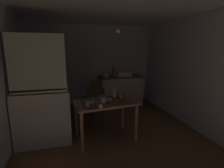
{
  "coord_description": "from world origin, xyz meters",
  "views": [
    {
      "loc": [
        -0.81,
        -3.21,
        1.74
      ],
      "look_at": [
        0.09,
        0.24,
        1.0
      ],
      "focal_mm": 27.03,
      "sensor_mm": 36.0,
      "label": 1
    }
  ],
  "objects_px": {
    "hutch_cabinet": "(42,94)",
    "serving_bowl_wide": "(109,99)",
    "dining_table": "(105,107)",
    "hand_pump": "(113,71)",
    "chair_by_counter": "(94,96)",
    "sink_basin": "(124,74)",
    "mug_dark": "(103,100)",
    "chair_far_side": "(96,106)",
    "mixing_bowl_counter": "(106,76)",
    "glass_bottle": "(114,92)"
  },
  "relations": [
    {
      "from": "mixing_bowl_counter",
      "to": "sink_basin",
      "type": "bearing_deg",
      "value": 5.01
    },
    {
      "from": "hutch_cabinet",
      "to": "serving_bowl_wide",
      "type": "height_order",
      "value": "hutch_cabinet"
    },
    {
      "from": "serving_bowl_wide",
      "to": "mug_dark",
      "type": "bearing_deg",
      "value": -142.85
    },
    {
      "from": "chair_far_side",
      "to": "serving_bowl_wide",
      "type": "distance_m",
      "value": 0.63
    },
    {
      "from": "hand_pump",
      "to": "mixing_bowl_counter",
      "type": "bearing_deg",
      "value": -158.63
    },
    {
      "from": "dining_table",
      "to": "hand_pump",
      "type": "bearing_deg",
      "value": 70.9
    },
    {
      "from": "chair_far_side",
      "to": "hutch_cabinet",
      "type": "bearing_deg",
      "value": -159.68
    },
    {
      "from": "chair_by_counter",
      "to": "serving_bowl_wide",
      "type": "xyz_separation_m",
      "value": [
        0.09,
        -1.34,
        0.29
      ]
    },
    {
      "from": "serving_bowl_wide",
      "to": "glass_bottle",
      "type": "bearing_deg",
      "value": 52.49
    },
    {
      "from": "chair_far_side",
      "to": "mug_dark",
      "type": "relative_size",
      "value": 10.32
    },
    {
      "from": "serving_bowl_wide",
      "to": "mug_dark",
      "type": "height_order",
      "value": "mug_dark"
    },
    {
      "from": "chair_far_side",
      "to": "dining_table",
      "type": "bearing_deg",
      "value": -82.51
    },
    {
      "from": "hutch_cabinet",
      "to": "sink_basin",
      "type": "xyz_separation_m",
      "value": [
        2.16,
        1.78,
        0.05
      ]
    },
    {
      "from": "serving_bowl_wide",
      "to": "chair_far_side",
      "type": "bearing_deg",
      "value": 106.78
    },
    {
      "from": "hand_pump",
      "to": "sink_basin",
      "type": "bearing_deg",
      "value": -7.86
    },
    {
      "from": "sink_basin",
      "to": "chair_far_side",
      "type": "bearing_deg",
      "value": -128.58
    },
    {
      "from": "mixing_bowl_counter",
      "to": "hutch_cabinet",
      "type": "bearing_deg",
      "value": -132.69
    },
    {
      "from": "sink_basin",
      "to": "serving_bowl_wide",
      "type": "height_order",
      "value": "sink_basin"
    },
    {
      "from": "sink_basin",
      "to": "glass_bottle",
      "type": "bearing_deg",
      "value": -114.39
    },
    {
      "from": "serving_bowl_wide",
      "to": "chair_by_counter",
      "type": "bearing_deg",
      "value": 93.75
    },
    {
      "from": "dining_table",
      "to": "chair_by_counter",
      "type": "height_order",
      "value": "chair_by_counter"
    },
    {
      "from": "dining_table",
      "to": "glass_bottle",
      "type": "xyz_separation_m",
      "value": [
        0.26,
        0.28,
        0.21
      ]
    },
    {
      "from": "hutch_cabinet",
      "to": "serving_bowl_wide",
      "type": "relative_size",
      "value": 16.73
    },
    {
      "from": "sink_basin",
      "to": "mug_dark",
      "type": "distance_m",
      "value": 2.29
    },
    {
      "from": "mixing_bowl_counter",
      "to": "glass_bottle",
      "type": "distance_m",
      "value": 1.66
    },
    {
      "from": "hutch_cabinet",
      "to": "dining_table",
      "type": "xyz_separation_m",
      "value": [
        1.14,
        -0.2,
        -0.27
      ]
    },
    {
      "from": "hutch_cabinet",
      "to": "chair_by_counter",
      "type": "height_order",
      "value": "hutch_cabinet"
    },
    {
      "from": "hand_pump",
      "to": "chair_far_side",
      "type": "height_order",
      "value": "hand_pump"
    },
    {
      "from": "sink_basin",
      "to": "mug_dark",
      "type": "relative_size",
      "value": 4.9
    },
    {
      "from": "sink_basin",
      "to": "chair_by_counter",
      "type": "distance_m",
      "value": 1.28
    },
    {
      "from": "sink_basin",
      "to": "hand_pump",
      "type": "relative_size",
      "value": 1.13
    },
    {
      "from": "mixing_bowl_counter",
      "to": "glass_bottle",
      "type": "xyz_separation_m",
      "value": [
        -0.2,
        -1.64,
        -0.08
      ]
    },
    {
      "from": "dining_table",
      "to": "chair_far_side",
      "type": "height_order",
      "value": "chair_far_side"
    },
    {
      "from": "dining_table",
      "to": "glass_bottle",
      "type": "relative_size",
      "value": 4.68
    },
    {
      "from": "hand_pump",
      "to": "serving_bowl_wide",
      "type": "height_order",
      "value": "hand_pump"
    },
    {
      "from": "chair_by_counter",
      "to": "mixing_bowl_counter",
      "type": "bearing_deg",
      "value": 49.12
    },
    {
      "from": "mixing_bowl_counter",
      "to": "glass_bottle",
      "type": "relative_size",
      "value": 0.87
    },
    {
      "from": "hutch_cabinet",
      "to": "chair_by_counter",
      "type": "relative_size",
      "value": 2.15
    },
    {
      "from": "sink_basin",
      "to": "hutch_cabinet",
      "type": "bearing_deg",
      "value": -140.61
    },
    {
      "from": "hand_pump",
      "to": "mixing_bowl_counter",
      "type": "height_order",
      "value": "hand_pump"
    },
    {
      "from": "sink_basin",
      "to": "mixing_bowl_counter",
      "type": "relative_size",
      "value": 1.93
    },
    {
      "from": "hutch_cabinet",
      "to": "serving_bowl_wide",
      "type": "distance_m",
      "value": 1.24
    },
    {
      "from": "glass_bottle",
      "to": "mixing_bowl_counter",
      "type": "bearing_deg",
      "value": 83.14
    },
    {
      "from": "chair_by_counter",
      "to": "glass_bottle",
      "type": "xyz_separation_m",
      "value": [
        0.26,
        -1.11,
        0.38
      ]
    },
    {
      "from": "chair_by_counter",
      "to": "glass_bottle",
      "type": "height_order",
      "value": "glass_bottle"
    },
    {
      "from": "hutch_cabinet",
      "to": "dining_table",
      "type": "height_order",
      "value": "hutch_cabinet"
    },
    {
      "from": "sink_basin",
      "to": "hand_pump",
      "type": "height_order",
      "value": "hand_pump"
    },
    {
      "from": "mug_dark",
      "to": "sink_basin",
      "type": "bearing_deg",
      "value": 62.04
    },
    {
      "from": "sink_basin",
      "to": "serving_bowl_wide",
      "type": "distance_m",
      "value": 2.15
    },
    {
      "from": "hand_pump",
      "to": "chair_by_counter",
      "type": "height_order",
      "value": "hand_pump"
    }
  ]
}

